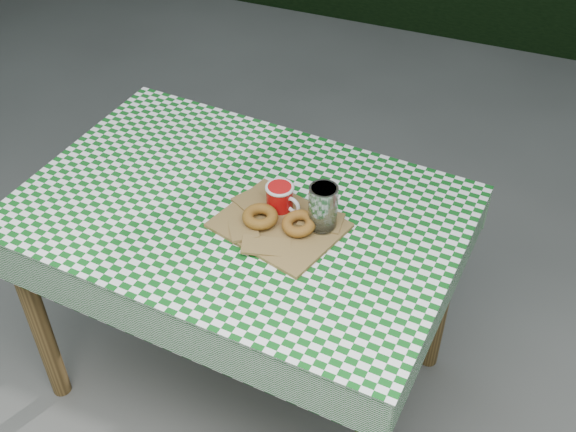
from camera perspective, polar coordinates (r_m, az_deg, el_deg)
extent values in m
plane|color=#4E4D49|center=(2.44, -5.54, -15.10)|extent=(60.00, 60.00, 0.00)
cube|color=#543A1D|center=(2.22, -3.52, -6.81)|extent=(1.25, 0.89, 0.75)
cube|color=#0C5015|center=(1.95, -3.97, 0.61)|extent=(1.27, 0.91, 0.01)
cube|color=olive|center=(1.88, -0.72, -0.69)|extent=(0.37, 0.33, 0.02)
torus|color=brown|center=(1.87, -2.25, -0.05)|extent=(0.10, 0.10, 0.03)
torus|color=#8E5C1D|center=(1.85, 0.89, -0.61)|extent=(0.13, 0.13, 0.03)
cylinder|color=silver|center=(1.84, 2.82, 0.58)|extent=(0.09, 0.09, 0.14)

